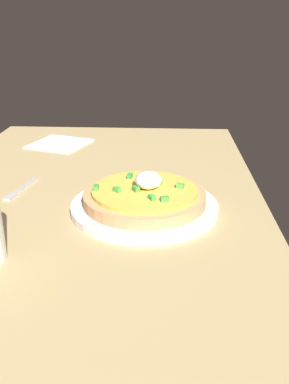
{
  "coord_description": "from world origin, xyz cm",
  "views": [
    {
      "loc": [
        -68.31,
        -14.81,
        32.78
      ],
      "look_at": [
        -4.26,
        -11.2,
        5.89
      ],
      "focal_mm": 38.85,
      "sensor_mm": 36.0,
      "label": 1
    }
  ],
  "objects": [
    {
      "name": "pizza",
      "position": [
        -4.25,
        -11.23,
        5.29
      ],
      "size": [
        20.63,
        20.63,
        5.52
      ],
      "color": "tan",
      "rests_on": "plate"
    },
    {
      "name": "napkin",
      "position": [
        34.24,
        12.93,
        2.8
      ],
      "size": [
        16.76,
        16.76,
        0.4
      ],
      "primitive_type": "cube",
      "rotation": [
        0.0,
        0.0,
        -0.31
      ],
      "color": "white",
      "rests_on": "dining_table"
    },
    {
      "name": "dining_table",
      "position": [
        0.0,
        0.0,
        1.3
      ],
      "size": [
        105.53,
        65.13,
        2.6
      ],
      "primitive_type": "cube",
      "color": "tan",
      "rests_on": "ground"
    },
    {
      "name": "plate",
      "position": [
        -4.26,
        -11.2,
        3.25
      ],
      "size": [
        24.91,
        24.91,
        1.29
      ],
      "primitive_type": "cylinder",
      "color": "white",
      "rests_on": "dining_table"
    },
    {
      "name": "fork",
      "position": [
        2.46,
        12.82,
        2.85
      ],
      "size": [
        11.3,
        3.05,
        0.5
      ],
      "rotation": [
        0.0,
        0.0,
        2.96
      ],
      "color": "#B7B7BC",
      "rests_on": "dining_table"
    }
  ]
}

